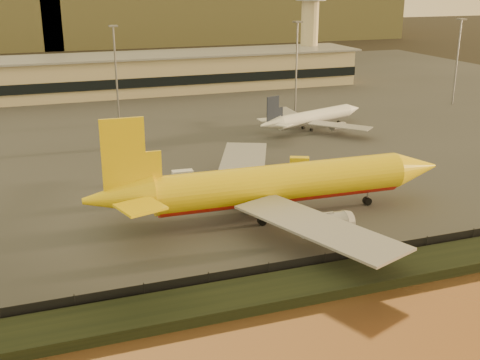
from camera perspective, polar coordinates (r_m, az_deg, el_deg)
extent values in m
plane|color=black|center=(90.99, 3.07, -5.26)|extent=(900.00, 900.00, 0.00)
cube|color=black|center=(76.93, 8.07, -9.55)|extent=(320.00, 7.00, 1.40)
cube|color=#2D2D2D|center=(178.40, -8.95, 6.50)|extent=(320.00, 220.00, 0.20)
cube|color=black|center=(79.79, 6.75, -7.92)|extent=(300.00, 0.05, 2.20)
cube|color=tan|center=(206.41, -10.71, 9.75)|extent=(160.00, 22.00, 12.00)
cube|color=black|center=(195.65, -10.13, 9.02)|extent=(160.00, 0.60, 3.00)
cube|color=gray|center=(205.57, -10.81, 11.49)|extent=(164.00, 24.00, 0.60)
cylinder|color=tan|center=(232.59, 6.58, 13.15)|extent=(6.40, 6.40, 30.00)
cylinder|color=slate|center=(159.96, -11.65, 9.56)|extent=(0.50, 0.50, 25.00)
cube|color=slate|center=(158.55, -11.95, 14.09)|extent=(2.20, 2.20, 0.40)
cylinder|color=slate|center=(172.50, 5.36, 10.49)|extent=(0.50, 0.50, 25.00)
cube|color=slate|center=(171.19, 5.49, 14.70)|extent=(2.20, 2.20, 0.40)
cylinder|color=slate|center=(194.24, 19.85, 10.39)|extent=(0.50, 0.50, 25.00)
cube|color=slate|center=(193.08, 20.27, 14.11)|extent=(2.20, 2.20, 0.40)
cylinder|color=yellow|center=(95.95, 3.98, -0.23)|extent=(41.44, 7.09, 5.96)
cylinder|color=red|center=(96.29, 3.96, -0.82)|extent=(40.25, 5.75, 4.65)
cone|color=yellow|center=(107.40, 16.25, 1.11)|extent=(8.19, 6.18, 5.96)
cone|color=yellow|center=(89.69, -11.47, -1.64)|extent=(10.48, 6.24, 5.96)
cube|color=yellow|center=(87.81, -11.00, 2.46)|extent=(6.32, 0.65, 10.44)
cube|color=yellow|center=(95.40, -10.59, -0.06)|extent=(7.30, 7.26, 0.36)
cube|color=yellow|center=(84.26, -9.42, -2.52)|extent=(7.10, 7.06, 0.36)
cube|color=gray|center=(110.05, 0.29, 1.72)|extent=(17.68, 26.86, 0.36)
cylinder|color=gray|center=(107.99, 2.39, 0.46)|extent=(6.97, 3.47, 3.28)
cube|color=gray|center=(82.35, 7.40, -4.39)|extent=(16.53, 26.98, 0.36)
cylinder|color=gray|center=(87.36, 7.97, -4.20)|extent=(6.97, 3.47, 3.28)
cylinder|color=black|center=(104.36, 11.96, -1.95)|extent=(1.34, 1.08, 1.31)
cylinder|color=slate|center=(104.12, 11.99, -1.60)|extent=(0.23, 0.23, 2.68)
cylinder|color=black|center=(93.90, 2.09, -3.90)|extent=(1.34, 1.08, 1.31)
cylinder|color=slate|center=(93.64, 2.10, -3.51)|extent=(0.23, 0.23, 2.68)
cylinder|color=black|center=(98.57, 1.00, -2.77)|extent=(1.34, 1.08, 1.31)
cylinder|color=slate|center=(98.33, 1.01, -2.40)|extent=(0.23, 0.23, 2.68)
cylinder|color=silver|center=(154.96, 7.10, 6.00)|extent=(23.89, 10.98, 3.35)
cylinder|color=gray|center=(155.09, 7.09, 5.79)|extent=(23.02, 10.07, 2.61)
cone|color=silver|center=(165.41, 10.61, 6.63)|extent=(5.52, 4.69, 3.35)
cone|color=silver|center=(144.70, 2.91, 5.33)|extent=(6.79, 5.12, 3.35)
cube|color=#1A2030|center=(144.34, 3.14, 6.79)|extent=(3.57, 1.45, 5.86)
cube|color=silver|center=(147.95, 2.44, 5.73)|extent=(3.40, 3.23, 0.20)
cube|color=silver|center=(143.12, 4.21, 5.26)|extent=(4.59, 4.55, 0.20)
cube|color=gray|center=(161.01, 4.57, 6.35)|extent=(5.49, 15.30, 0.20)
cylinder|color=gray|center=(160.76, 5.55, 5.97)|extent=(4.40, 3.04, 1.84)
cube|color=gray|center=(148.52, 9.46, 5.11)|extent=(13.41, 14.46, 0.20)
cylinder|color=gray|center=(151.41, 9.23, 5.02)|extent=(4.40, 3.04, 1.84)
cylinder|color=black|center=(162.18, 9.35, 5.44)|extent=(0.89, 0.79, 0.74)
cylinder|color=slate|center=(162.09, 9.35, 5.58)|extent=(0.18, 0.18, 1.51)
cylinder|color=black|center=(152.82, 6.80, 4.76)|extent=(0.89, 0.79, 0.74)
cylinder|color=slate|center=(152.73, 6.81, 4.90)|extent=(0.18, 0.18, 1.51)
cylinder|color=black|center=(154.88, 6.01, 4.97)|extent=(0.89, 0.79, 0.74)
cylinder|color=slate|center=(154.79, 6.01, 5.11)|extent=(0.18, 0.18, 1.51)
cube|color=yellow|center=(124.03, 5.66, 1.78)|extent=(4.31, 3.22, 1.77)
cube|color=silver|center=(115.26, -5.48, 0.48)|extent=(4.11, 2.10, 1.79)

